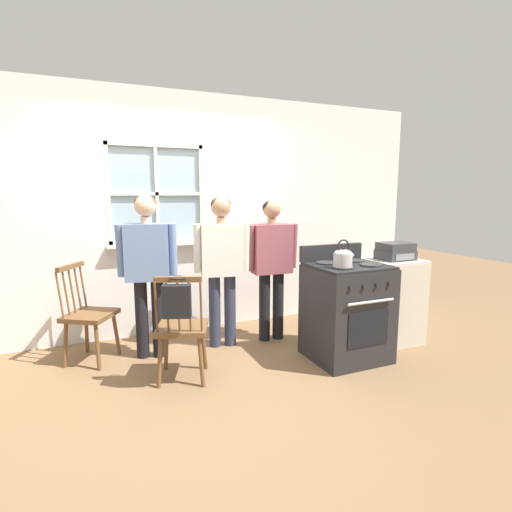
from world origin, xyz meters
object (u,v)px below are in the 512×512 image
(person_elderly_left, at_px, (148,261))
(person_adult_right, at_px, (272,258))
(chair_by_window, at_px, (182,329))
(stereo, at_px, (395,251))
(stove, at_px, (346,311))
(kettle, at_px, (343,257))
(chair_near_wall, at_px, (88,316))
(potted_plant, at_px, (170,237))
(person_teen_center, at_px, (222,257))
(handbag, at_px, (177,300))
(side_counter, at_px, (391,301))

(person_elderly_left, height_order, person_adult_right, person_elderly_left)
(chair_by_window, height_order, stereo, stereo)
(stove, height_order, kettle, kettle)
(person_adult_right, bearing_deg, chair_near_wall, 178.43)
(chair_by_window, xyz_separation_m, kettle, (1.41, -0.31, 0.58))
(person_elderly_left, height_order, potted_plant, person_elderly_left)
(person_elderly_left, relative_size, kettle, 6.38)
(chair_by_window, distance_m, person_elderly_left, 0.81)
(person_elderly_left, bearing_deg, kettle, -15.18)
(person_teen_center, xyz_separation_m, handbag, (-0.65, -0.82, -0.18))
(person_teen_center, bearing_deg, side_counter, -8.31)
(chair_by_window, distance_m, person_adult_right, 1.33)
(person_teen_center, bearing_deg, chair_near_wall, -174.97)
(person_teen_center, bearing_deg, chair_by_window, -122.27)
(stereo, bearing_deg, stove, -167.61)
(stove, distance_m, side_counter, 0.73)
(kettle, bearing_deg, person_adult_right, 108.47)
(chair_near_wall, xyz_separation_m, person_elderly_left, (0.55, -0.13, 0.51))
(potted_plant, distance_m, handbag, 1.47)
(person_teen_center, bearing_deg, handbag, -117.26)
(handbag, relative_size, stereo, 0.90)
(person_teen_center, xyz_separation_m, stove, (1.00, -0.78, -0.47))
(stove, xyz_separation_m, kettle, (-0.16, -0.13, 0.55))
(chair_near_wall, bearing_deg, person_elderly_left, -70.96)
(chair_near_wall, bearing_deg, chair_by_window, -102.65)
(chair_near_wall, height_order, person_elderly_left, person_elderly_left)
(side_counter, bearing_deg, stove, -166.02)
(stereo, bearing_deg, chair_by_window, 179.53)
(person_adult_right, distance_m, side_counter, 1.37)
(person_adult_right, relative_size, handbag, 4.94)
(person_elderly_left, xyz_separation_m, potted_plant, (0.34, 0.59, 0.16))
(stereo, bearing_deg, handbag, -175.11)
(side_counter, bearing_deg, handbag, -174.60)
(person_elderly_left, height_order, handbag, person_elderly_left)
(stove, bearing_deg, chair_by_window, 173.60)
(person_adult_right, xyz_separation_m, handbag, (-1.20, -0.78, -0.14))
(side_counter, xyz_separation_m, stereo, (0.00, -0.02, 0.54))
(person_elderly_left, bearing_deg, stove, -9.39)
(handbag, xyz_separation_m, side_counter, (2.36, 0.22, -0.32))
(chair_by_window, xyz_separation_m, person_teen_center, (0.56, 0.60, 0.50))
(person_adult_right, xyz_separation_m, potted_plant, (-0.95, 0.62, 0.21))
(person_elderly_left, xyz_separation_m, handbag, (0.09, -0.82, -0.19))
(person_elderly_left, bearing_deg, chair_near_wall, -178.90)
(person_teen_center, relative_size, person_adult_right, 1.03)
(person_elderly_left, height_order, kettle, person_elderly_left)
(chair_near_wall, xyz_separation_m, person_adult_right, (1.84, -0.17, 0.46))
(chair_by_window, relative_size, stereo, 2.76)
(chair_by_window, relative_size, chair_near_wall, 1.00)
(person_elderly_left, distance_m, potted_plant, 0.69)
(stove, xyz_separation_m, potted_plant, (-1.40, 1.36, 0.64))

